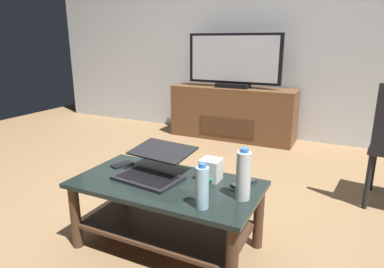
{
  "coord_description": "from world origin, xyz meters",
  "views": [
    {
      "loc": [
        1.03,
        -1.81,
        1.2
      ],
      "look_at": [
        0.05,
        0.21,
        0.57
      ],
      "focal_mm": 31.27,
      "sensor_mm": 36.0,
      "label": 1
    }
  ],
  "objects": [
    {
      "name": "coffee_table",
      "position": [
        0.13,
        -0.29,
        0.29
      ],
      "size": [
        1.07,
        0.56,
        0.42
      ],
      "color": "black",
      "rests_on": "ground"
    },
    {
      "name": "water_bottle_far",
      "position": [
        0.44,
        -0.47,
        0.52
      ],
      "size": [
        0.06,
        0.06,
        0.23
      ],
      "color": "#99C6E5",
      "rests_on": "coffee_table"
    },
    {
      "name": "router_box",
      "position": [
        0.35,
        -0.14,
        0.48
      ],
      "size": [
        0.11,
        0.11,
        0.13
      ],
      "color": "white",
      "rests_on": "coffee_table"
    },
    {
      "name": "water_bottle_near",
      "position": [
        0.59,
        -0.29,
        0.55
      ],
      "size": [
        0.08,
        0.08,
        0.27
      ],
      "color": "silver",
      "rests_on": "coffee_table"
    },
    {
      "name": "television",
      "position": [
        -0.3,
        2.08,
        0.95
      ],
      "size": [
        1.15,
        0.2,
        0.64
      ],
      "color": "black",
      "rests_on": "media_cabinet"
    },
    {
      "name": "media_cabinet",
      "position": [
        -0.3,
        2.1,
        0.32
      ],
      "size": [
        1.53,
        0.43,
        0.64
      ],
      "color": "brown",
      "rests_on": "ground"
    },
    {
      "name": "back_wall",
      "position": [
        0.0,
        2.42,
        1.4
      ],
      "size": [
        6.4,
        0.12,
        2.8
      ],
      "primitive_type": "cube",
      "color": "silver",
      "rests_on": "ground"
    },
    {
      "name": "cell_phone",
      "position": [
        -0.26,
        -0.18,
        0.42
      ],
      "size": [
        0.11,
        0.16,
        0.01
      ],
      "primitive_type": "cube",
      "rotation": [
        0.0,
        0.0,
        -0.35
      ],
      "color": "black",
      "rests_on": "coffee_table"
    },
    {
      "name": "laptop",
      "position": [
        0.02,
        -0.25,
        0.48
      ],
      "size": [
        0.41,
        0.42,
        0.16
      ],
      "color": "black",
      "rests_on": "coffee_table"
    },
    {
      "name": "tv_remote",
      "position": [
        0.54,
        -0.13,
        0.43
      ],
      "size": [
        0.12,
        0.16,
        0.02
      ],
      "primitive_type": "cube",
      "rotation": [
        0.0,
        0.0,
        -0.52
      ],
      "color": "#2D2D30",
      "rests_on": "coffee_table"
    },
    {
      "name": "ground_plane",
      "position": [
        0.0,
        0.0,
        0.0
      ],
      "size": [
        7.68,
        7.68,
        0.0
      ],
      "primitive_type": "plane",
      "color": "olive"
    }
  ]
}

